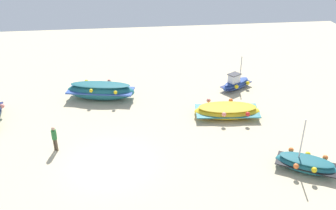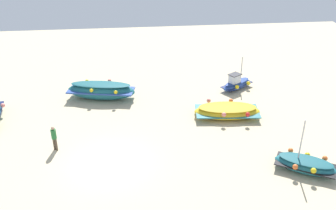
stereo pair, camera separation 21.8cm
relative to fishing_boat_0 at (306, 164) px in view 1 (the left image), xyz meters
The scene contains 6 objects.
ground_plane 11.49m from the fishing_boat_0, 10.45° to the right, with size 58.84×58.84×0.00m, color beige.
fishing_boat_0 is the anchor object (origin of this frame).
fishing_boat_1 11.59m from the fishing_boat_0, 85.58° to the right, with size 3.15×2.55×2.82m.
fishing_boat_3 16.40m from the fishing_boat_0, 41.86° to the right, with size 5.71×2.92×1.46m.
fishing_boat_4 7.44m from the fishing_boat_0, 67.04° to the right, with size 4.97×2.70×1.04m.
person_walking 15.29m from the fishing_boat_0, 14.56° to the right, with size 0.32×0.32×1.71m.
Camera 1 is at (-1.18, 18.97, 13.63)m, focal length 40.46 mm.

